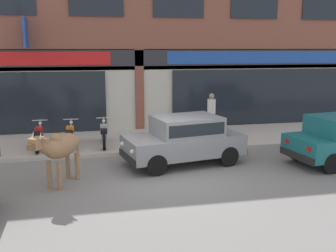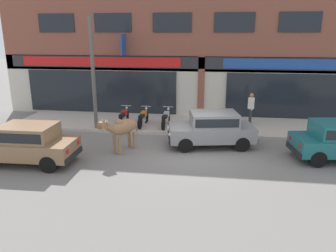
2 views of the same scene
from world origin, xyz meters
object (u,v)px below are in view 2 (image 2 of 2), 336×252
object	(u,v)px
utility_pole	(93,75)
car_1	(27,142)
motorcycle_0	(124,117)
cow	(122,128)
motorcycle_2	(166,119)
pedestrian	(251,105)
car_2	(212,127)
motorcycle_1	(143,118)

from	to	relation	value
utility_pole	car_1	bearing A→B (deg)	-102.82
motorcycle_0	cow	bearing A→B (deg)	-75.16
car_1	utility_pole	xyz separation A→B (m)	(0.99, 4.37, 1.92)
motorcycle_0	motorcycle_2	distance (m)	2.16
cow	motorcycle_2	xyz separation A→B (m)	(1.24, 3.46, -0.49)
pedestrian	utility_pole	distance (m)	7.88
car_1	cow	bearing A→B (deg)	28.37
cow	car_2	bearing A→B (deg)	18.61
car_1	utility_pole	size ratio (longest dim) A/B	0.70
motorcycle_2	utility_pole	size ratio (longest dim) A/B	0.35
motorcycle_2	pedestrian	bearing A→B (deg)	12.96
car_2	motorcycle_0	xyz separation A→B (m)	(-4.45, 2.26, -0.29)
motorcycle_0	utility_pole	bearing A→B (deg)	-147.57
utility_pole	pedestrian	bearing A→B (deg)	12.90
motorcycle_1	car_2	bearing A→B (deg)	-33.04
car_1	motorcycle_1	world-z (taller)	car_1
motorcycle_0	motorcycle_1	size ratio (longest dim) A/B	1.00
car_2	motorcycle_2	distance (m)	3.24
motorcycle_0	pedestrian	size ratio (longest dim) A/B	1.13
car_1	car_2	bearing A→B (deg)	23.34
cow	pedestrian	bearing A→B (deg)	39.18
cow	car_1	bearing A→B (deg)	-151.63
car_2	motorcycle_0	distance (m)	5.00
car_1	motorcycle_1	bearing A→B (deg)	57.99
cow	motorcycle_0	world-z (taller)	cow
motorcycle_2	cow	bearing A→B (deg)	-109.73
motorcycle_1	pedestrian	world-z (taller)	pedestrian
car_1	pedestrian	bearing A→B (deg)	35.58
car_2	motorcycle_2	world-z (taller)	car_2
car_1	motorcycle_0	xyz separation A→B (m)	(2.17, 5.11, -0.29)
car_2	motorcycle_1	distance (m)	4.11
motorcycle_0	pedestrian	xyz separation A→B (m)	(6.34, 0.98, 0.60)
cow	car_1	size ratio (longest dim) A/B	0.53
motorcycle_0	car_1	bearing A→B (deg)	-112.98
car_2	pedestrian	size ratio (longest dim) A/B	2.38
motorcycle_0	utility_pole	world-z (taller)	utility_pole
motorcycle_2	motorcycle_1	bearing A→B (deg)	-178.27
car_1	car_2	size ratio (longest dim) A/B	0.96
motorcycle_2	motorcycle_0	bearing A→B (deg)	-179.66
car_1	motorcycle_2	world-z (taller)	car_1
motorcycle_1	utility_pole	distance (m)	3.20
cow	motorcycle_2	world-z (taller)	cow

